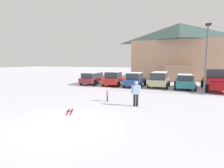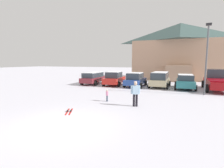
# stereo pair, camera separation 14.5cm
# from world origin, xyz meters

# --- Properties ---
(ground) EXTENTS (160.00, 160.00, 0.00)m
(ground) POSITION_xyz_m (0.00, 0.00, 0.00)
(ground) COLOR silver
(ski_lodge) EXTENTS (15.27, 10.29, 9.41)m
(ski_lodge) POSITION_xyz_m (4.52, 25.96, 4.77)
(ski_lodge) COLOR tan
(ski_lodge) RESTS_ON ground
(parked_maroon_van) EXTENTS (2.24, 4.61, 1.57)m
(parked_maroon_van) POSITION_xyz_m (-5.77, 13.93, 0.86)
(parked_maroon_van) COLOR maroon
(parked_maroon_van) RESTS_ON ground
(parked_red_sedan) EXTENTS (2.39, 4.43, 1.73)m
(parked_red_sedan) POSITION_xyz_m (-2.77, 13.86, 0.86)
(parked_red_sedan) COLOR red
(parked_red_sedan) RESTS_ON ground
(parked_blue_hatchback) EXTENTS (2.18, 4.24, 1.67)m
(parked_blue_hatchback) POSITION_xyz_m (-0.02, 13.70, 0.84)
(parked_blue_hatchback) COLOR #274693
(parked_blue_hatchback) RESTS_ON ground
(parked_beige_suv) EXTENTS (2.24, 4.47, 1.77)m
(parked_beige_suv) POSITION_xyz_m (2.74, 14.27, 0.95)
(parked_beige_suv) COLOR tan
(parked_beige_suv) RESTS_ON ground
(parked_teal_hatchback) EXTENTS (2.23, 4.43, 1.60)m
(parked_teal_hatchback) POSITION_xyz_m (5.45, 13.94, 0.81)
(parked_teal_hatchback) COLOR #267076
(parked_teal_hatchback) RESTS_ON ground
(pickup_truck) EXTENTS (2.51, 5.99, 2.15)m
(pickup_truck) POSITION_xyz_m (8.51, 14.37, 1.00)
(pickup_truck) COLOR maroon
(pickup_truck) RESTS_ON ground
(skier_adult_in_blue_parka) EXTENTS (0.59, 0.37, 1.67)m
(skier_adult_in_blue_parka) POSITION_xyz_m (2.30, 4.61, 0.94)
(skier_adult_in_blue_parka) COLOR black
(skier_adult_in_blue_parka) RESTS_ON ground
(skier_child_in_pink_snowsuit) EXTENTS (0.24, 0.27, 0.89)m
(skier_child_in_pink_snowsuit) POSITION_xyz_m (-0.02, 5.27, 0.50)
(skier_child_in_pink_snowsuit) COLOR #303B50
(skier_child_in_pink_snowsuit) RESTS_ON ground
(pair_of_skis) EXTENTS (0.86, 1.32, 0.08)m
(pair_of_skis) POSITION_xyz_m (-1.02, 1.90, 0.02)
(pair_of_skis) COLOR red
(pair_of_skis) RESTS_ON ground
(lamp_post) EXTENTS (0.44, 0.24, 6.21)m
(lamp_post) POSITION_xyz_m (7.01, 10.87, 3.46)
(lamp_post) COLOR #515459
(lamp_post) RESTS_ON ground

